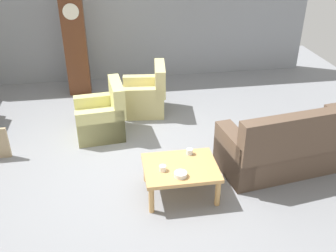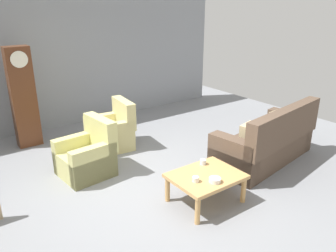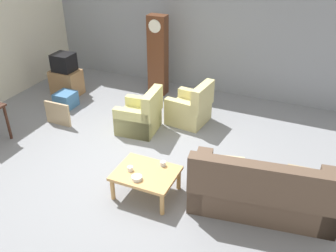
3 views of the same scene
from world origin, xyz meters
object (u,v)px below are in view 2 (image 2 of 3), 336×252
armchair_olive_far (112,133)px  couch_floral (267,143)px  cup_blue_rimmed (203,162)px  bowl_white_stacked (215,180)px  coffee_table_wood (206,178)px  grandfather_clock (23,97)px  cup_white_porcelain (196,179)px  armchair_olive_near (87,157)px

armchair_olive_far → couch_floral: bearing=-48.1°
cup_blue_rimmed → bowl_white_stacked: 0.52m
coffee_table_wood → grandfather_clock: grandfather_clock is taller
cup_white_porcelain → bowl_white_stacked: cup_white_porcelain is taller
couch_floral → armchair_olive_near: bearing=152.8°
armchair_olive_far → cup_white_porcelain: size_ratio=10.28×
armchair_olive_far → bowl_white_stacked: size_ratio=5.72×
armchair_olive_far → bowl_white_stacked: 2.71m
coffee_table_wood → cup_blue_rimmed: bearing=56.3°
armchair_olive_near → bowl_white_stacked: armchair_olive_near is taller
bowl_white_stacked → grandfather_clock: bearing=110.5°
couch_floral → cup_white_porcelain: couch_floral is taller
couch_floral → armchair_olive_far: bearing=131.9°
grandfather_clock → coffee_table_wood: bearing=-67.8°
cup_blue_rimmed → bowl_white_stacked: size_ratio=0.56×
grandfather_clock → cup_white_porcelain: 3.86m
cup_blue_rimmed → couch_floral: bearing=2.6°
couch_floral → armchair_olive_near: couch_floral is taller
cup_white_porcelain → bowl_white_stacked: bearing=-37.9°
coffee_table_wood → grandfather_clock: bearing=112.2°
couch_floral → coffee_table_wood: bearing=-169.2°
bowl_white_stacked → cup_blue_rimmed: bearing=65.8°
coffee_table_wood → bowl_white_stacked: 0.24m
coffee_table_wood → bowl_white_stacked: size_ratio=5.97×
grandfather_clock → armchair_olive_far: bearing=-40.7°
coffee_table_wood → bowl_white_stacked: (-0.04, -0.22, 0.09)m
coffee_table_wood → bowl_white_stacked: bearing=-100.7°
armchair_olive_near → armchair_olive_far: 1.10m
coffee_table_wood → bowl_white_stacked: bowl_white_stacked is taller
cup_white_porcelain → cup_blue_rimmed: cup_blue_rimmed is taller
coffee_table_wood → cup_blue_rimmed: (0.17, 0.26, 0.10)m
cup_white_porcelain → cup_blue_rimmed: (0.42, 0.32, 0.00)m
couch_floral → cup_white_porcelain: 2.02m
armchair_olive_near → coffee_table_wood: 2.01m
coffee_table_wood → cup_white_porcelain: 0.27m
armchair_olive_near → bowl_white_stacked: bearing=-63.8°
armchair_olive_near → coffee_table_wood: size_ratio=0.96×
couch_floral → coffee_table_wood: (-1.74, -0.33, 0.01)m
armchair_olive_near → grandfather_clock: 2.00m
grandfather_clock → armchair_olive_near: bearing=-76.1°
armchair_olive_near → cup_blue_rimmed: bearing=-51.5°
armchair_olive_far → coffee_table_wood: (0.19, -2.48, 0.06)m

